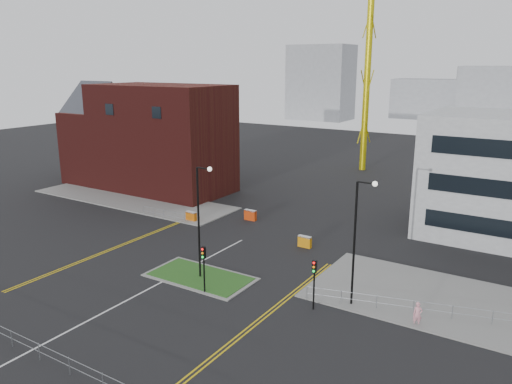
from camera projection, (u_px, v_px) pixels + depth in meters
ground at (105, 312)px, 34.40m from camera, size 200.00×200.00×0.00m
pavement_left at (132, 199)px, 62.73m from camera, size 28.00×8.00×0.12m
pavement_right at (482, 310)px, 34.52m from camera, size 24.00×10.00×0.12m
island_kerb at (200, 277)px, 39.92m from camera, size 8.60×4.60×0.08m
grass_island at (200, 277)px, 39.91m from camera, size 8.00×4.00×0.12m
brick_building at (146, 138)px, 67.48m from camera, size 24.20×10.07×14.24m
tower_crane at (411, 5)px, 71.27m from camera, size 53.00×1.81×35.67m
streetlamp_island at (201, 213)px, 38.46m from camera, size 1.46×0.36×9.18m
streetlamp_right_near at (358, 233)px, 33.92m from camera, size 1.46×0.36×9.18m
traffic_light_island at (204, 261)px, 36.60m from camera, size 0.28×0.33×3.65m
traffic_light_right at (314, 275)px, 34.11m from camera, size 0.28×0.33×3.65m
railing_front at (25, 341)px, 29.29m from camera, size 24.05×0.05×1.10m
railing_left at (164, 213)px, 54.64m from camera, size 6.05×0.05×1.10m
railing_right at (453, 310)px, 33.07m from camera, size 19.05×5.05×1.10m
centre_line at (127, 300)px, 36.04m from camera, size 0.15×30.00×0.01m
yellow_left_a at (122, 244)px, 47.23m from camera, size 0.12×24.00×0.01m
yellow_left_b at (124, 245)px, 47.08m from camera, size 0.12×24.00×0.01m
yellow_right_a at (268, 312)px, 34.42m from camera, size 0.12×20.00×0.01m
yellow_right_b at (272, 313)px, 34.27m from camera, size 0.12×20.00×0.01m
skyline_a at (321, 83)px, 150.63m from camera, size 18.00×12.00×22.00m
skyline_b at (506, 97)px, 133.81m from camera, size 24.00×12.00×16.00m
skyline_d at (444, 99)px, 151.78m from camera, size 30.00×12.00×12.00m
pedestrian at (418, 314)px, 32.39m from camera, size 0.70×0.59×1.64m
barrier_left at (191, 216)px, 54.03m from camera, size 1.30×0.50×1.07m
barrier_mid at (250, 215)px, 54.40m from camera, size 1.36×0.47×1.14m
barrier_right at (305, 241)px, 46.38m from camera, size 1.29×0.46×1.08m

